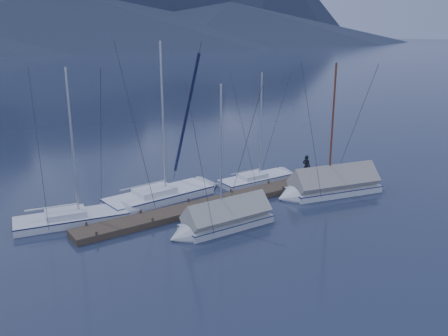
{
  "coord_description": "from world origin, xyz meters",
  "views": [
    {
      "loc": [
        -15.03,
        -19.42,
        9.83
      ],
      "look_at": [
        0.0,
        2.0,
        2.2
      ],
      "focal_mm": 38.0,
      "sensor_mm": 36.0,
      "label": 1
    }
  ],
  "objects_px": {
    "sailboat_open_mid": "(173,194)",
    "sailboat_open_right": "(264,178)",
    "sailboat_covered_near": "(326,187)",
    "person": "(306,166)",
    "sailboat_covered_far": "(219,222)",
    "sailboat_open_left": "(88,217)"
  },
  "relations": [
    {
      "from": "sailboat_open_right",
      "to": "person",
      "type": "relative_size",
      "value": 5.19
    },
    {
      "from": "sailboat_covered_near",
      "to": "person",
      "type": "height_order",
      "value": "sailboat_covered_near"
    },
    {
      "from": "sailboat_open_mid",
      "to": "sailboat_covered_near",
      "type": "distance_m",
      "value": 9.51
    },
    {
      "from": "sailboat_open_left",
      "to": "sailboat_covered_far",
      "type": "relative_size",
      "value": 1.1
    },
    {
      "from": "sailboat_open_right",
      "to": "sailboat_covered_near",
      "type": "height_order",
      "value": "sailboat_covered_near"
    },
    {
      "from": "sailboat_open_right",
      "to": "person",
      "type": "distance_m",
      "value": 2.94
    },
    {
      "from": "sailboat_open_mid",
      "to": "sailboat_covered_far",
      "type": "height_order",
      "value": "sailboat_open_mid"
    },
    {
      "from": "sailboat_open_left",
      "to": "sailboat_covered_near",
      "type": "relative_size",
      "value": 1.0
    },
    {
      "from": "sailboat_open_right",
      "to": "person",
      "type": "height_order",
      "value": "sailboat_open_right"
    },
    {
      "from": "sailboat_open_mid",
      "to": "sailboat_covered_near",
      "type": "height_order",
      "value": "sailboat_open_mid"
    },
    {
      "from": "sailboat_open_left",
      "to": "person",
      "type": "xyz_separation_m",
      "value": [
        14.26,
        -1.97,
        0.95
      ]
    },
    {
      "from": "sailboat_open_right",
      "to": "sailboat_open_left",
      "type": "bearing_deg",
      "value": 179.88
    },
    {
      "from": "sailboat_covered_near",
      "to": "sailboat_covered_far",
      "type": "distance_m",
      "value": 8.54
    },
    {
      "from": "sailboat_open_right",
      "to": "sailboat_covered_far",
      "type": "height_order",
      "value": "sailboat_covered_far"
    },
    {
      "from": "sailboat_covered_near",
      "to": "sailboat_covered_far",
      "type": "relative_size",
      "value": 1.1
    },
    {
      "from": "sailboat_open_mid",
      "to": "sailboat_covered_near",
      "type": "bearing_deg",
      "value": -32.24
    },
    {
      "from": "sailboat_open_mid",
      "to": "sailboat_open_right",
      "type": "height_order",
      "value": "sailboat_open_mid"
    },
    {
      "from": "sailboat_open_left",
      "to": "sailboat_open_mid",
      "type": "xyz_separation_m",
      "value": [
        5.58,
        0.66,
        0.02
      ]
    },
    {
      "from": "person",
      "to": "sailboat_covered_far",
      "type": "bearing_deg",
      "value": 91.83
    },
    {
      "from": "sailboat_open_left",
      "to": "sailboat_covered_far",
      "type": "distance_m",
      "value": 7.18
    },
    {
      "from": "sailboat_open_mid",
      "to": "person",
      "type": "bearing_deg",
      "value": -16.88
    },
    {
      "from": "sailboat_open_right",
      "to": "sailboat_covered_near",
      "type": "xyz_separation_m",
      "value": [
        1.35,
        -4.39,
        0.3
      ]
    }
  ]
}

